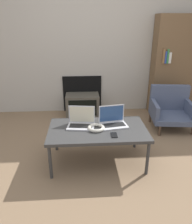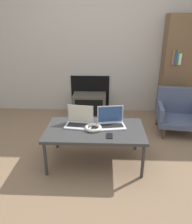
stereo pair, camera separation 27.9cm
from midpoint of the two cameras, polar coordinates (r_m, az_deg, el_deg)
name	(u,v)px [view 1 (the left image)]	position (r m, az deg, el deg)	size (l,w,h in m)	color
ground_plane	(98,167)	(2.67, -2.44, -14.32)	(14.00, 14.00, 0.00)	#7A6047
wall_back	(90,41)	(4.02, -3.54, 17.99)	(7.00, 0.08, 2.60)	#ADA89E
table	(98,131)	(2.57, -2.67, -5.10)	(1.14, 0.66, 0.45)	#333333
laptop_left	(81,122)	(2.61, -6.94, -2.58)	(0.34, 0.25, 0.23)	#B2B2B7
laptop_right	(113,121)	(2.62, 1.39, -2.37)	(0.35, 0.26, 0.23)	silver
headphones	(96,128)	(2.53, -3.12, -4.24)	(0.20, 0.20, 0.04)	beige
phone	(114,135)	(2.40, 1.44, -6.12)	(0.07, 0.12, 0.01)	black
tv	(83,105)	(4.02, -5.52, 1.90)	(0.60, 0.38, 0.38)	#4C473D
armchair	(170,108)	(3.68, 16.86, 1.04)	(0.68, 0.65, 0.65)	#47516B
bookshelf	(174,66)	(4.16, 17.97, 11.23)	(0.78, 0.32, 1.73)	brown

